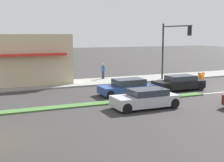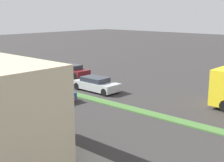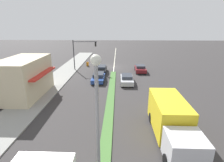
{
  "view_description": "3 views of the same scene",
  "coord_description": "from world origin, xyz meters",
  "px_view_note": "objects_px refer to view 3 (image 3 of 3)",
  "views": [
    {
      "loc": [
        -19.26,
        20.03,
        4.76
      ],
      "look_at": [
        0.42,
        11.37,
        1.46
      ],
      "focal_mm": 50.0,
      "sensor_mm": 36.0,
      "label": 1
    },
    {
      "loc": [
        16.88,
        29.21,
        6.84
      ],
      "look_at": [
        -0.06,
        13.96,
        1.81
      ],
      "focal_mm": 50.0,
      "sensor_mm": 36.0,
      "label": 2
    },
    {
      "loc": [
        -0.85,
        35.32,
        8.57
      ],
      "look_at": [
        -0.16,
        15.64,
        2.09
      ],
      "focal_mm": 28.0,
      "sensor_mm": 36.0,
      "label": 3
    }
  ],
  "objects_px": {
    "delivery_truck": "(171,121)",
    "suv_black": "(101,69)",
    "coupe_blue": "(98,77)",
    "traffic_signal_main": "(81,50)",
    "warning_aframe_sign": "(87,64)",
    "sedan_silver": "(127,79)",
    "sedan_maroon": "(140,69)",
    "pedestrian": "(50,72)",
    "street_lamp": "(97,117)"
  },
  "relations": [
    {
      "from": "delivery_truck",
      "to": "suv_black",
      "type": "relative_size",
      "value": 1.76
    },
    {
      "from": "delivery_truck",
      "to": "coupe_blue",
      "type": "distance_m",
      "value": 15.8
    },
    {
      "from": "traffic_signal_main",
      "to": "warning_aframe_sign",
      "type": "height_order",
      "value": "traffic_signal_main"
    },
    {
      "from": "sedan_silver",
      "to": "sedan_maroon",
      "type": "bearing_deg",
      "value": -113.19
    },
    {
      "from": "sedan_maroon",
      "to": "sedan_silver",
      "type": "xyz_separation_m",
      "value": [
        2.8,
        6.53,
        -0.02
      ]
    },
    {
      "from": "suv_black",
      "to": "coupe_blue",
      "type": "distance_m",
      "value": 4.89
    },
    {
      "from": "sedan_maroon",
      "to": "delivery_truck",
      "type": "bearing_deg",
      "value": 90.0
    },
    {
      "from": "sedan_maroon",
      "to": "sedan_silver",
      "type": "relative_size",
      "value": 0.91
    },
    {
      "from": "pedestrian",
      "to": "warning_aframe_sign",
      "type": "relative_size",
      "value": 1.89
    },
    {
      "from": "delivery_truck",
      "to": "warning_aframe_sign",
      "type": "bearing_deg",
      "value": -66.2
    },
    {
      "from": "warning_aframe_sign",
      "to": "coupe_blue",
      "type": "relative_size",
      "value": 0.2
    },
    {
      "from": "coupe_blue",
      "to": "warning_aframe_sign",
      "type": "bearing_deg",
      "value": -71.17
    },
    {
      "from": "coupe_blue",
      "to": "sedan_maroon",
      "type": "relative_size",
      "value": 1.11
    },
    {
      "from": "pedestrian",
      "to": "sedan_silver",
      "type": "xyz_separation_m",
      "value": [
        -12.48,
        2.14,
        -0.34
      ]
    },
    {
      "from": "coupe_blue",
      "to": "street_lamp",
      "type": "bearing_deg",
      "value": 96.44
    },
    {
      "from": "suv_black",
      "to": "pedestrian",
      "type": "bearing_deg",
      "value": 24.19
    },
    {
      "from": "pedestrian",
      "to": "warning_aframe_sign",
      "type": "bearing_deg",
      "value": -117.84
    },
    {
      "from": "suv_black",
      "to": "coupe_blue",
      "type": "bearing_deg",
      "value": 90.0
    },
    {
      "from": "warning_aframe_sign",
      "to": "suv_black",
      "type": "xyz_separation_m",
      "value": [
        -3.43,
        5.17,
        0.19
      ]
    },
    {
      "from": "sedan_maroon",
      "to": "pedestrian",
      "type": "bearing_deg",
      "value": 16.06
    },
    {
      "from": "pedestrian",
      "to": "delivery_truck",
      "type": "distance_m",
      "value": 21.63
    },
    {
      "from": "sedan_maroon",
      "to": "traffic_signal_main",
      "type": "bearing_deg",
      "value": -5.23
    },
    {
      "from": "street_lamp",
      "to": "warning_aframe_sign",
      "type": "distance_m",
      "value": 30.39
    },
    {
      "from": "warning_aframe_sign",
      "to": "suv_black",
      "type": "distance_m",
      "value": 6.21
    },
    {
      "from": "warning_aframe_sign",
      "to": "suv_black",
      "type": "bearing_deg",
      "value": 123.57
    },
    {
      "from": "sedan_maroon",
      "to": "suv_black",
      "type": "bearing_deg",
      "value": 6.09
    },
    {
      "from": "sedan_maroon",
      "to": "warning_aframe_sign",
      "type": "bearing_deg",
      "value": -22.5
    },
    {
      "from": "traffic_signal_main",
      "to": "street_lamp",
      "type": "height_order",
      "value": "street_lamp"
    },
    {
      "from": "pedestrian",
      "to": "sedan_maroon",
      "type": "relative_size",
      "value": 0.41
    },
    {
      "from": "street_lamp",
      "to": "sedan_silver",
      "type": "bearing_deg",
      "value": -96.74
    },
    {
      "from": "traffic_signal_main",
      "to": "coupe_blue",
      "type": "xyz_separation_m",
      "value": [
        -3.92,
        6.68,
        -3.3
      ]
    },
    {
      "from": "street_lamp",
      "to": "coupe_blue",
      "type": "height_order",
      "value": "street_lamp"
    },
    {
      "from": "warning_aframe_sign",
      "to": "sedan_silver",
      "type": "xyz_separation_m",
      "value": [
        -7.83,
        10.94,
        0.18
      ]
    },
    {
      "from": "pedestrian",
      "to": "sedan_maroon",
      "type": "xyz_separation_m",
      "value": [
        -15.28,
        -4.4,
        -0.32
      ]
    },
    {
      "from": "pedestrian",
      "to": "coupe_blue",
      "type": "height_order",
      "value": "pedestrian"
    },
    {
      "from": "suv_black",
      "to": "traffic_signal_main",
      "type": "bearing_deg",
      "value": -24.47
    },
    {
      "from": "sedan_silver",
      "to": "warning_aframe_sign",
      "type": "bearing_deg",
      "value": -54.4
    },
    {
      "from": "pedestrian",
      "to": "suv_black",
      "type": "bearing_deg",
      "value": -155.81
    },
    {
      "from": "traffic_signal_main",
      "to": "warning_aframe_sign",
      "type": "xyz_separation_m",
      "value": [
        -0.49,
        -3.39,
        -3.47
      ]
    },
    {
      "from": "delivery_truck",
      "to": "suv_black",
      "type": "xyz_separation_m",
      "value": [
        7.2,
        -18.93,
        -0.85
      ]
    },
    {
      "from": "sedan_maroon",
      "to": "coupe_blue",
      "type": "bearing_deg",
      "value": 38.18
    },
    {
      "from": "warning_aframe_sign",
      "to": "coupe_blue",
      "type": "distance_m",
      "value": 10.64
    },
    {
      "from": "pedestrian",
      "to": "sedan_maroon",
      "type": "distance_m",
      "value": 15.9
    },
    {
      "from": "coupe_blue",
      "to": "sedan_silver",
      "type": "relative_size",
      "value": 1.01
    },
    {
      "from": "warning_aframe_sign",
      "to": "sedan_maroon",
      "type": "distance_m",
      "value": 11.51
    },
    {
      "from": "street_lamp",
      "to": "warning_aframe_sign",
      "type": "xyz_separation_m",
      "value": [
        5.63,
        -29.55,
        -4.35
      ]
    },
    {
      "from": "traffic_signal_main",
      "to": "sedan_silver",
      "type": "bearing_deg",
      "value": 137.78
    },
    {
      "from": "suv_black",
      "to": "sedan_maroon",
      "type": "distance_m",
      "value": 7.24
    },
    {
      "from": "delivery_truck",
      "to": "sedan_silver",
      "type": "xyz_separation_m",
      "value": [
        2.8,
        -13.17,
        -0.86
      ]
    },
    {
      "from": "street_lamp",
      "to": "warning_aframe_sign",
      "type": "relative_size",
      "value": 8.8
    }
  ]
}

